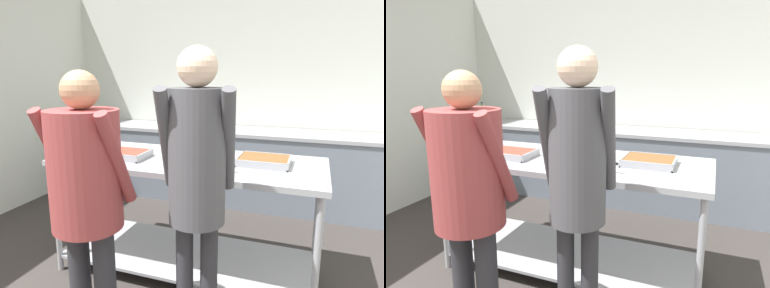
% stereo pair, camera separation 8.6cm
% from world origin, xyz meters
% --- Properties ---
extents(wall_rear, '(5.08, 0.06, 2.65)m').
position_xyz_m(wall_rear, '(0.00, 3.62, 1.32)').
color(wall_rear, silver).
rests_on(wall_rear, ground_plane).
extents(back_counter, '(4.92, 0.65, 0.91)m').
position_xyz_m(back_counter, '(-0.00, 3.25, 0.46)').
color(back_counter, slate).
rests_on(back_counter, ground_plane).
extents(serving_counter, '(2.05, 0.85, 0.93)m').
position_xyz_m(serving_counter, '(-0.09, 1.62, 0.63)').
color(serving_counter, '#9EA0A8').
rests_on(serving_counter, ground_plane).
extents(serving_tray_vegetables, '(0.46, 0.28, 0.05)m').
position_xyz_m(serving_tray_vegetables, '(-0.62, 1.50, 0.96)').
color(serving_tray_vegetables, '#9EA0A8').
rests_on(serving_tray_vegetables, serving_counter).
extents(plate_stack, '(0.22, 0.22, 0.04)m').
position_xyz_m(plate_stack, '(-0.24, 1.87, 0.95)').
color(plate_stack, white).
rests_on(plate_stack, serving_counter).
extents(sauce_pan, '(0.36, 0.22, 0.08)m').
position_xyz_m(sauce_pan, '(0.09, 1.37, 0.97)').
color(sauce_pan, '#9EA0A8').
rests_on(sauce_pan, serving_counter).
extents(serving_tray_roast, '(0.37, 0.31, 0.05)m').
position_xyz_m(serving_tray_roast, '(0.49, 1.67, 0.96)').
color(serving_tray_roast, '#9EA0A8').
rests_on(serving_tray_roast, serving_counter).
extents(guest_serving_left, '(0.50, 0.40, 1.60)m').
position_xyz_m(guest_serving_left, '(-0.36, 0.73, 0.98)').
color(guest_serving_left, '#2D2D33').
rests_on(guest_serving_left, ground_plane).
extents(guest_serving_right, '(0.46, 0.40, 1.72)m').
position_xyz_m(guest_serving_right, '(0.25, 0.88, 1.08)').
color(guest_serving_right, '#2D2D33').
rests_on(guest_serving_right, ground_plane).
extents(water_bottle, '(0.07, 0.07, 0.25)m').
position_xyz_m(water_bottle, '(-2.24, 3.34, 1.02)').
color(water_bottle, '#23602D').
rests_on(water_bottle, back_counter).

